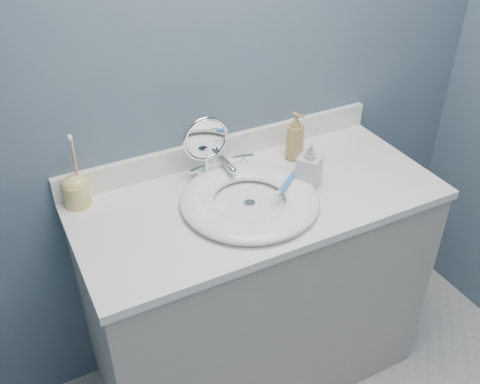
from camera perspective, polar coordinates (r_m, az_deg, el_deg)
back_wall at (r=1.83m, az=-2.04°, el=12.35°), size 2.20×0.02×2.40m
vanity_cabinet at (r=2.06m, az=1.75°, el=-10.75°), size 1.20×0.55×0.85m
countertop at (r=1.78m, az=2.00°, el=-0.78°), size 1.22×0.57×0.03m
backsplash at (r=1.94m, az=-1.72°, el=4.70°), size 1.22×0.02×0.09m
basin at (r=1.72m, az=1.04°, el=-0.82°), size 0.45×0.45×0.04m
drain at (r=1.72m, az=1.03°, el=-1.22°), size 0.04×0.04×0.01m
faucet at (r=1.86m, az=-1.82°, el=2.56°), size 0.25×0.13×0.07m
makeup_mirror at (r=1.78m, az=-3.66°, el=4.89°), size 0.16×0.09×0.24m
soap_bottle_amber at (r=1.93m, az=5.90°, el=5.94°), size 0.09×0.09×0.18m
soap_bottle_clear at (r=1.79m, az=7.40°, el=2.95°), size 0.11×0.11×0.17m
toothbrush_holder at (r=1.77m, az=-17.07°, el=0.27°), size 0.09×0.09×0.25m
toothbrush_lying at (r=1.75m, az=5.02°, el=0.91°), size 0.15×0.11×0.02m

